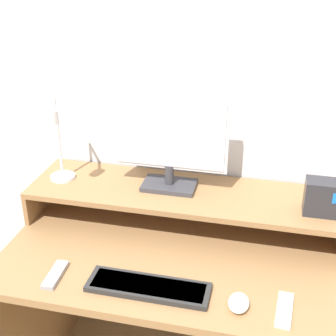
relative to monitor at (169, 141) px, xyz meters
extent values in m
cube|color=silver|center=(0.06, 0.18, 0.15)|extent=(6.00, 0.05, 2.50)
cube|color=olive|center=(0.06, -0.21, -0.36)|extent=(1.21, 0.72, 0.03)
cube|color=olive|center=(-0.53, -0.21, -0.74)|extent=(0.03, 0.72, 0.73)
cube|color=olive|center=(-0.54, -0.02, -0.28)|extent=(0.02, 0.33, 0.12)
cube|color=olive|center=(0.06, -0.02, -0.21)|extent=(1.21, 0.33, 0.02)
cube|color=#38383D|center=(0.00, 0.00, -0.19)|extent=(0.21, 0.13, 0.02)
cylinder|color=#38383D|center=(0.00, 0.00, -0.14)|extent=(0.04, 0.04, 0.08)
cube|color=silver|center=(0.00, 0.00, 0.03)|extent=(0.45, 0.02, 0.28)
cube|color=silver|center=(0.00, -0.01, 0.03)|extent=(0.42, 0.01, 0.26)
cylinder|color=silver|center=(-0.44, -0.02, -0.19)|extent=(0.10, 0.10, 0.01)
cylinder|color=silver|center=(-0.44, -0.02, -0.02)|extent=(0.01, 0.01, 0.33)
cylinder|color=silver|center=(-0.41, -0.09, 0.14)|extent=(0.07, 0.14, 0.01)
cylinder|color=silver|center=(-0.39, -0.16, 0.12)|extent=(0.05, 0.05, 0.05)
cube|color=#28282D|center=(0.57, -0.07, -0.13)|extent=(0.12, 0.08, 0.13)
cube|color=#1972F2|center=(0.60, -0.11, -0.11)|extent=(0.01, 0.00, 0.04)
cube|color=#282828|center=(0.03, -0.44, -0.33)|extent=(0.40, 0.12, 0.02)
cube|color=black|center=(0.03, -0.44, -0.33)|extent=(0.37, 0.09, 0.01)
ellipsoid|color=white|center=(0.32, -0.46, -0.32)|extent=(0.07, 0.09, 0.03)
cube|color=#99999E|center=(-0.29, -0.45, -0.33)|extent=(0.05, 0.14, 0.02)
cube|color=white|center=(0.46, -0.44, -0.33)|extent=(0.06, 0.15, 0.02)
camera|label=1|loc=(0.36, -1.58, 0.68)|focal=50.00mm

